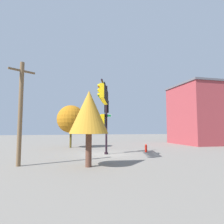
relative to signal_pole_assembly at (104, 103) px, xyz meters
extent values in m
plane|color=slate|center=(-1.67, 0.53, -4.76)|extent=(120.00, 120.00, 0.00)
cylinder|color=black|center=(-1.67, 0.53, -1.40)|extent=(0.20, 0.20, 6.71)
cylinder|color=black|center=(-1.67, 0.53, -4.66)|extent=(0.36, 0.36, 0.20)
cylinder|color=black|center=(0.81, -0.16, 1.28)|extent=(5.00, 1.51, 0.14)
cylinder|color=black|center=(-0.56, 0.22, 0.78)|extent=(2.28, 0.70, 1.07)
cube|color=yellow|center=(-0.91, 0.32, 0.53)|extent=(0.39, 0.42, 1.10)
cube|color=black|center=(-0.86, 0.51, 0.53)|extent=(0.44, 0.14, 1.22)
sphere|color=maroon|center=(-0.95, 0.12, 0.87)|extent=(0.22, 0.22, 0.22)
cylinder|color=yellow|center=(-0.97, 0.06, 0.92)|extent=(0.26, 0.19, 0.23)
sphere|color=#FFFC14|center=(-0.95, 0.12, 0.53)|extent=(0.22, 0.22, 0.22)
cylinder|color=yellow|center=(-0.97, 0.06, 0.58)|extent=(0.26, 0.19, 0.23)
sphere|color=#0B621E|center=(-0.95, 0.12, 0.19)|extent=(0.22, 0.22, 0.22)
cylinder|color=yellow|center=(-0.97, 0.06, 0.24)|extent=(0.26, 0.19, 0.23)
cube|color=yellow|center=(-0.15, 0.10, 0.53)|extent=(0.40, 0.43, 1.10)
cube|color=black|center=(-0.09, 0.30, 0.53)|extent=(0.43, 0.16, 1.22)
sphere|color=maroon|center=(-0.20, -0.09, 0.87)|extent=(0.22, 0.22, 0.22)
cylinder|color=yellow|center=(-0.22, -0.15, 0.92)|extent=(0.26, 0.20, 0.23)
sphere|color=#FFFC14|center=(-0.20, -0.09, 0.53)|extent=(0.22, 0.22, 0.22)
cylinder|color=yellow|center=(-0.22, -0.15, 0.58)|extent=(0.26, 0.20, 0.23)
sphere|color=#0B621E|center=(-0.20, -0.09, 0.19)|extent=(0.22, 0.22, 0.22)
cylinder|color=yellow|center=(-0.22, -0.15, 0.24)|extent=(0.26, 0.20, 0.23)
cube|color=gold|center=(0.62, -0.11, 0.53)|extent=(0.41, 0.44, 1.10)
cube|color=black|center=(0.68, 0.08, 0.53)|extent=(0.43, 0.17, 1.22)
sphere|color=maroon|center=(0.56, -0.30, 0.87)|extent=(0.22, 0.22, 0.22)
cylinder|color=gold|center=(0.54, -0.35, 0.92)|extent=(0.26, 0.20, 0.23)
sphere|color=#FFFC14|center=(0.56, -0.30, 0.53)|extent=(0.22, 0.22, 0.22)
cylinder|color=gold|center=(0.54, -0.35, 0.58)|extent=(0.26, 0.20, 0.23)
sphere|color=#0B621E|center=(0.56, -0.30, 0.19)|extent=(0.22, 0.22, 0.22)
cylinder|color=gold|center=(0.54, -0.35, 0.24)|extent=(0.26, 0.20, 0.23)
cube|color=#E2B00D|center=(1.38, -0.32, 0.53)|extent=(0.40, 0.43, 1.10)
cube|color=black|center=(1.43, -0.13, 0.53)|extent=(0.44, 0.15, 1.22)
sphere|color=maroon|center=(1.33, -0.51, 0.87)|extent=(0.22, 0.22, 0.22)
cylinder|color=#E2B00D|center=(1.31, -0.57, 0.92)|extent=(0.26, 0.20, 0.23)
sphere|color=#FFFC14|center=(1.33, -0.51, 0.53)|extent=(0.22, 0.22, 0.22)
cylinder|color=#E2B00D|center=(1.31, -0.57, 0.58)|extent=(0.26, 0.20, 0.23)
sphere|color=#0B621E|center=(1.33, -0.51, 0.19)|extent=(0.22, 0.22, 0.22)
cylinder|color=#E2B00D|center=(1.31, -0.57, 0.24)|extent=(0.26, 0.20, 0.23)
cube|color=gold|center=(2.14, -0.53, 0.53)|extent=(0.40, 0.43, 1.10)
cube|color=black|center=(2.20, -0.34, 0.53)|extent=(0.44, 0.15, 1.22)
sphere|color=maroon|center=(2.09, -0.72, 0.87)|extent=(0.22, 0.22, 0.22)
cylinder|color=gold|center=(2.08, -0.78, 0.92)|extent=(0.26, 0.19, 0.23)
sphere|color=#FFFC14|center=(2.09, -0.72, 0.53)|extent=(0.22, 0.22, 0.22)
cylinder|color=gold|center=(2.08, -0.78, 0.58)|extent=(0.26, 0.19, 0.23)
sphere|color=#0B621E|center=(2.09, -0.72, 0.19)|extent=(0.22, 0.22, 0.22)
cylinder|color=gold|center=(2.08, -0.78, 0.24)|extent=(0.26, 0.19, 0.23)
cube|color=gold|center=(2.91, -0.74, 0.53)|extent=(0.42, 0.44, 1.10)
cube|color=black|center=(2.97, -0.55, 0.53)|extent=(0.43, 0.17, 1.22)
sphere|color=maroon|center=(2.85, -0.93, 0.87)|extent=(0.22, 0.22, 0.22)
cylinder|color=gold|center=(2.83, -0.99, 0.92)|extent=(0.26, 0.20, 0.23)
sphere|color=#FFFC14|center=(2.85, -0.93, 0.53)|extent=(0.22, 0.22, 0.22)
cylinder|color=gold|center=(2.83, -0.99, 0.58)|extent=(0.26, 0.20, 0.23)
sphere|color=#0B621E|center=(2.85, -0.93, 0.19)|extent=(0.22, 0.22, 0.22)
cylinder|color=gold|center=(2.83, -0.99, 0.24)|extent=(0.26, 0.20, 0.23)
cube|color=gold|center=(-2.01, 0.62, -0.12)|extent=(0.43, 0.40, 1.10)
cube|color=black|center=(-1.82, 0.57, -0.12)|extent=(0.16, 0.43, 1.22)
sphere|color=maroon|center=(-2.20, 0.67, 0.22)|extent=(0.22, 0.22, 0.22)
cylinder|color=gold|center=(-2.26, 0.69, 0.27)|extent=(0.20, 0.26, 0.23)
sphere|color=#FFFC14|center=(-2.20, 0.67, -0.12)|extent=(0.22, 0.22, 0.22)
cylinder|color=gold|center=(-2.26, 0.69, -0.07)|extent=(0.20, 0.26, 0.23)
sphere|color=#0B621E|center=(-2.20, 0.67, -0.46)|extent=(0.22, 0.22, 0.22)
cylinder|color=gold|center=(-2.26, 0.69, -0.41)|extent=(0.20, 0.26, 0.23)
cube|color=gold|center=(-1.77, 0.19, -1.42)|extent=(0.40, 0.43, 1.10)
cube|color=black|center=(-1.71, 0.38, -1.42)|extent=(0.43, 0.16, 1.22)
sphere|color=maroon|center=(-1.82, 0.00, -1.08)|extent=(0.22, 0.22, 0.22)
cylinder|color=gold|center=(-1.84, -0.06, -1.03)|extent=(0.26, 0.20, 0.23)
sphere|color=#FFFC14|center=(-1.82, 0.00, -1.42)|extent=(0.22, 0.22, 0.22)
cylinder|color=gold|center=(-1.84, -0.06, -1.37)|extent=(0.26, 0.20, 0.23)
sphere|color=#0B621E|center=(-1.82, 0.00, -1.76)|extent=(0.22, 0.22, 0.22)
cylinder|color=gold|center=(-1.84, -0.06, -1.71)|extent=(0.26, 0.20, 0.23)
cube|color=white|center=(1.06, -0.23, 1.58)|extent=(0.91, 0.27, 0.26)
cube|color=#0E7936|center=(1.06, -0.23, 1.58)|extent=(0.88, 0.27, 0.22)
cube|color=white|center=(-1.67, 0.53, -1.02)|extent=(0.27, 0.91, 0.26)
cube|color=#136834|center=(-1.67, 0.53, -1.02)|extent=(0.27, 0.88, 0.22)
cylinder|color=brown|center=(2.83, -6.34, -1.23)|extent=(0.29, 0.29, 7.04)
cube|color=brown|center=(2.83, -6.34, 1.69)|extent=(1.10, 1.56, 0.12)
cylinder|color=red|center=(-2.30, 4.93, -4.43)|extent=(0.24, 0.24, 0.65)
sphere|color=red|center=(-2.30, 4.93, -4.04)|extent=(0.22, 0.22, 0.22)
cylinder|color=red|center=(-2.15, 4.93, -4.40)|extent=(0.12, 0.10, 0.10)
cylinder|color=brown|center=(4.13, -1.85, -3.68)|extent=(0.40, 0.40, 2.15)
cone|color=#B37C23|center=(4.13, -1.85, -1.17)|extent=(2.58, 2.58, 2.86)
cylinder|color=brown|center=(-8.96, -2.71, -3.67)|extent=(0.26, 0.26, 2.17)
sphere|color=#A66414|center=(-8.96, -2.71, -1.04)|extent=(3.62, 3.62, 3.62)
cube|color=#9A373C|center=(-10.04, 16.88, -0.13)|extent=(8.23, 5.77, 9.25)
cube|color=#56545C|center=(-10.04, 16.88, 4.65)|extent=(8.53, 6.07, 0.30)
cube|color=#A5B7C6|center=(-10.00, 19.79, -1.54)|extent=(0.90, 0.04, 1.20)
cube|color=#A5B7C6|center=(-8.17, 19.79, 2.35)|extent=(0.90, 0.04, 1.20)
cube|color=#A5B7C6|center=(-8.72, 19.79, -3.04)|extent=(0.90, 0.04, 1.20)
cube|color=#A5B7C6|center=(-13.03, 19.79, -2.06)|extent=(0.90, 0.04, 1.20)
camera|label=1|loc=(16.93, -3.31, -2.26)|focal=31.06mm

